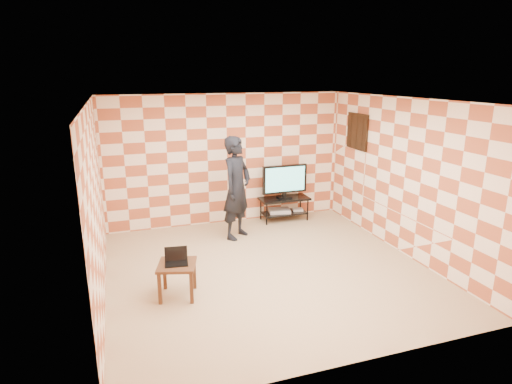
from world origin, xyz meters
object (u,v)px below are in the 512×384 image
at_px(tv_stand, 284,204).
at_px(side_table, 177,269).
at_px(tv, 285,180).
at_px(person, 237,188).

distance_m(tv_stand, side_table, 3.73).
distance_m(tv, side_table, 3.75).
bearing_deg(tv, tv_stand, 89.68).
bearing_deg(person, tv_stand, -14.53).
height_order(side_table, person, person).
relative_size(tv_stand, side_table, 1.67).
xyz_separation_m(tv_stand, side_table, (-2.68, -2.59, 0.04)).
relative_size(tv_stand, person, 0.54).
height_order(tv_stand, side_table, same).
bearing_deg(tv, side_table, -136.05).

